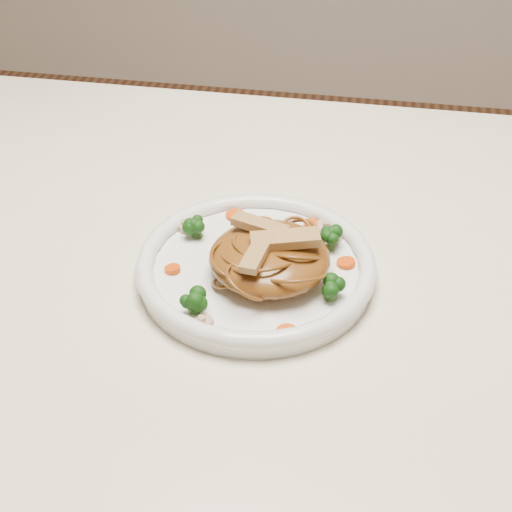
# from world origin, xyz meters

# --- Properties ---
(table) EXTENTS (1.20, 0.80, 0.75)m
(table) POSITION_xyz_m (0.00, 0.00, 0.65)
(table) COLOR white
(table) RESTS_ON ground
(plate) EXTENTS (0.32, 0.32, 0.02)m
(plate) POSITION_xyz_m (-0.01, -0.05, 0.76)
(plate) COLOR white
(plate) RESTS_ON table
(noodle_mound) EXTENTS (0.15, 0.15, 0.04)m
(noodle_mound) POSITION_xyz_m (0.01, -0.06, 0.79)
(noodle_mound) COLOR brown
(noodle_mound) RESTS_ON plate
(chicken_a) EXTENTS (0.08, 0.04, 0.01)m
(chicken_a) POSITION_xyz_m (0.03, -0.06, 0.81)
(chicken_a) COLOR tan
(chicken_a) RESTS_ON noodle_mound
(chicken_b) EXTENTS (0.06, 0.04, 0.01)m
(chicken_b) POSITION_xyz_m (-0.00, -0.04, 0.81)
(chicken_b) COLOR tan
(chicken_b) RESTS_ON noodle_mound
(chicken_c) EXTENTS (0.03, 0.06, 0.01)m
(chicken_c) POSITION_xyz_m (0.00, -0.09, 0.81)
(chicken_c) COLOR tan
(chicken_c) RESTS_ON noodle_mound
(broccoli_0) EXTENTS (0.03, 0.03, 0.03)m
(broccoli_0) POSITION_xyz_m (0.07, -0.01, 0.78)
(broccoli_0) COLOR #13440E
(broccoli_0) RESTS_ON plate
(broccoli_1) EXTENTS (0.03, 0.03, 0.03)m
(broccoli_1) POSITION_xyz_m (-0.08, -0.01, 0.78)
(broccoli_1) COLOR #13440E
(broccoli_1) RESTS_ON plate
(broccoli_2) EXTENTS (0.04, 0.04, 0.03)m
(broccoli_2) POSITION_xyz_m (-0.06, -0.14, 0.78)
(broccoli_2) COLOR #13440E
(broccoli_2) RESTS_ON plate
(broccoli_3) EXTENTS (0.03, 0.03, 0.03)m
(broccoli_3) POSITION_xyz_m (0.08, -0.09, 0.78)
(broccoli_3) COLOR #13440E
(broccoli_3) RESTS_ON plate
(carrot_0) EXTENTS (0.02, 0.02, 0.00)m
(carrot_0) POSITION_xyz_m (0.04, 0.03, 0.77)
(carrot_0) COLOR #D13C07
(carrot_0) RESTS_ON plate
(carrot_1) EXTENTS (0.02, 0.02, 0.00)m
(carrot_1) POSITION_xyz_m (-0.10, -0.08, 0.77)
(carrot_1) COLOR #D13C07
(carrot_1) RESTS_ON plate
(carrot_2) EXTENTS (0.03, 0.03, 0.00)m
(carrot_2) POSITION_xyz_m (0.09, -0.03, 0.77)
(carrot_2) COLOR #D13C07
(carrot_2) RESTS_ON plate
(carrot_3) EXTENTS (0.03, 0.03, 0.00)m
(carrot_3) POSITION_xyz_m (-0.05, 0.04, 0.77)
(carrot_3) COLOR #D13C07
(carrot_3) RESTS_ON plate
(carrot_4) EXTENTS (0.03, 0.03, 0.00)m
(carrot_4) POSITION_xyz_m (0.04, -0.16, 0.77)
(carrot_4) COLOR #D13C07
(carrot_4) RESTS_ON plate
(mushroom_0) EXTENTS (0.03, 0.03, 0.01)m
(mushroom_0) POSITION_xyz_m (-0.04, -0.16, 0.77)
(mushroom_0) COLOR #C7B795
(mushroom_0) RESTS_ON plate
(mushroom_1) EXTENTS (0.03, 0.03, 0.01)m
(mushroom_1) POSITION_xyz_m (0.07, 0.01, 0.77)
(mushroom_1) COLOR #C7B795
(mushroom_1) RESTS_ON plate
(mushroom_2) EXTENTS (0.04, 0.04, 0.01)m
(mushroom_2) POSITION_xyz_m (-0.10, 0.00, 0.77)
(mushroom_2) COLOR #C7B795
(mushroom_2) RESTS_ON plate
(mushroom_3) EXTENTS (0.04, 0.04, 0.01)m
(mushroom_3) POSITION_xyz_m (0.06, 0.03, 0.77)
(mushroom_3) COLOR #C7B795
(mushroom_3) RESTS_ON plate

